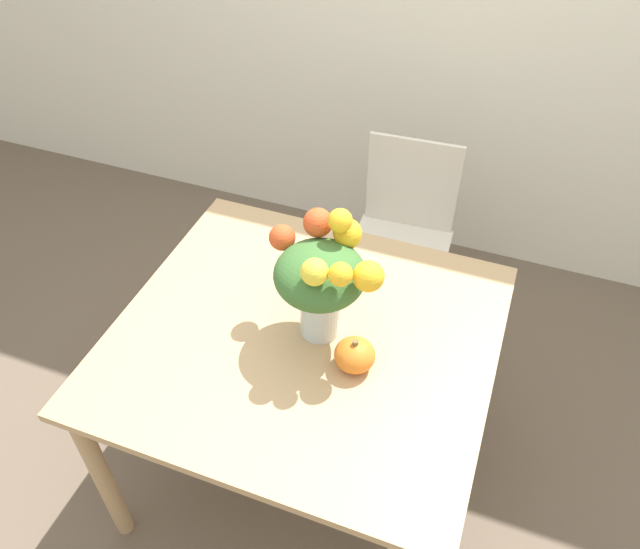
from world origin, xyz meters
name	(u,v)px	position (x,y,z in m)	size (l,w,h in m)	color
ground_plane	(308,461)	(0.00, 0.00, 0.00)	(12.00, 12.00, 0.00)	brown
dining_table	(305,354)	(0.00, 0.00, 0.68)	(1.18, 1.09, 0.77)	tan
flower_vase	(322,276)	(0.05, 0.04, 1.00)	(0.39, 0.31, 0.42)	silver
pumpkin	(355,355)	(0.19, -0.07, 0.82)	(0.12, 0.12, 0.11)	orange
dining_chair_near_window	(402,240)	(0.10, 0.90, 0.48)	(0.44, 0.44, 0.91)	silver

